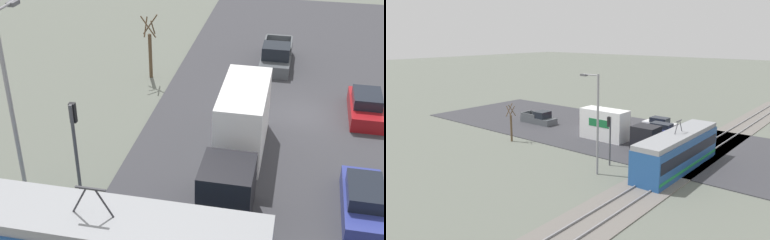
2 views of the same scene
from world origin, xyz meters
TOP-DOWN VIEW (x-y plane):
  - ground_plane at (0.00, 0.00)m, footprint 320.00×320.00m
  - road_surface at (0.00, 0.00)m, footprint 18.52×48.67m
  - rail_bed at (0.00, 15.44)m, footprint 72.69×4.40m
  - light_rail_tram at (7.35, 15.44)m, footprint 12.46×2.83m
  - box_truck at (3.41, 5.83)m, footprint 2.37×9.70m
  - pickup_truck at (2.49, -7.30)m, footprint 2.08×5.28m
  - sedan_car_0 at (-3.32, -0.63)m, footprint 1.89×4.42m
  - sedan_car_1 at (-2.60, 8.87)m, footprint 1.81×4.80m
  - sedan_car_2 at (-5.11, 7.33)m, footprint 1.77×4.38m
  - traffic_light_pole at (10.41, 9.97)m, footprint 0.28×0.47m
  - street_tree at (10.81, -3.53)m, footprint 1.06×0.88m
  - street_lamp_near_crossing at (13.02, 10.31)m, footprint 0.36×1.95m

SIDE VIEW (x-z plane):
  - ground_plane at x=0.00m, z-range 0.00..0.00m
  - road_surface at x=0.00m, z-range 0.00..0.08m
  - rail_bed at x=0.00m, z-range -0.06..0.16m
  - sedan_car_1 at x=-2.60m, z-range -0.05..1.45m
  - sedan_car_0 at x=-3.32m, z-range -0.05..1.46m
  - sedan_car_2 at x=-5.11m, z-range -0.06..1.50m
  - pickup_truck at x=2.49m, z-range -0.14..1.64m
  - box_truck at x=3.41m, z-range -0.06..3.54m
  - light_rail_tram at x=7.35m, z-range -0.54..4.03m
  - street_tree at x=10.81m, z-range -0.20..4.26m
  - traffic_light_pole at x=10.41m, z-range 0.73..5.47m
  - street_lamp_near_crossing at x=13.02m, z-range 0.64..9.60m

